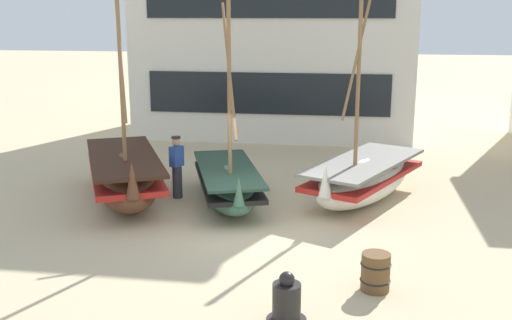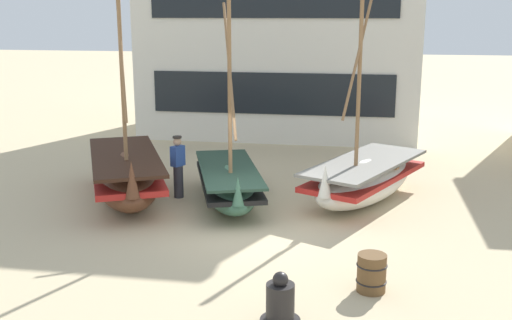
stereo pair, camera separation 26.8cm
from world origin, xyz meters
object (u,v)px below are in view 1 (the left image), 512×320
object	(u,v)px
fishing_boat_centre_large	(363,178)
wooden_barrel	(375,272)
fishing_boat_near_left	(124,175)
fishing_boat_far_right	(228,183)
capstan_winch	(287,304)
fisherman_by_hull	(177,168)

from	to	relation	value
fishing_boat_centre_large	wooden_barrel	bearing A→B (deg)	-88.54
fishing_boat_near_left	fishing_boat_centre_large	xyz separation A→B (m)	(6.23, 0.95, -0.08)
fishing_boat_far_right	fishing_boat_centre_large	bearing A→B (deg)	12.38
fishing_boat_far_right	fishing_boat_near_left	bearing A→B (deg)	-176.19
fishing_boat_near_left	capstan_winch	bearing A→B (deg)	-50.67
fishing_boat_far_right	wooden_barrel	distance (m)	5.93
fishing_boat_near_left	capstan_winch	world-z (taller)	fishing_boat_near_left
fishing_boat_centre_large	wooden_barrel	world-z (taller)	fishing_boat_centre_large
wooden_barrel	fishing_boat_near_left	bearing A→B (deg)	144.78
fishing_boat_centre_large	capstan_winch	distance (m)	7.08
fisherman_by_hull	capstan_winch	world-z (taller)	fisherman_by_hull
fishing_boat_far_right	capstan_winch	distance (m)	6.56
wooden_barrel	fisherman_by_hull	bearing A→B (deg)	135.63
fishing_boat_near_left	fishing_boat_far_right	world-z (taller)	fishing_boat_near_left
capstan_winch	wooden_barrel	bearing A→B (deg)	46.01
fishing_boat_near_left	fishing_boat_centre_large	distance (m)	6.30
fisherman_by_hull	capstan_winch	distance (m)	7.42
capstan_winch	wooden_barrel	size ratio (longest dim) A/B	1.31
fishing_boat_far_right	capstan_winch	xyz separation A→B (m)	(2.18, -6.18, -0.19)
fishing_boat_centre_large	fishing_boat_far_right	distance (m)	3.57
fishing_boat_centre_large	fishing_boat_far_right	size ratio (longest dim) A/B	1.03
fishing_boat_centre_large	capstan_winch	size ratio (longest dim) A/B	6.41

